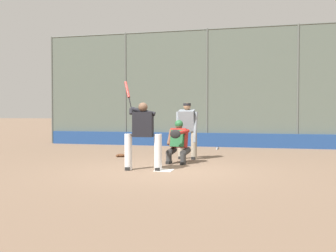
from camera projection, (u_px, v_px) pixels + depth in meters
The scene contains 10 objects.
ground_plane at pixel (164, 171), 9.54m from camera, with size 160.00×160.00×0.00m, color #7A604C.
home_plate_marker at pixel (164, 170), 9.54m from camera, with size 0.43×0.43×0.01m, color white.
backstop_fence at pixel (207, 86), 16.33m from camera, with size 14.48×0.08×4.89m.
padding_wall at pixel (207, 140), 16.31m from camera, with size 14.11×0.18×0.56m, color navy.
bleachers_beyond at pixel (250, 132), 18.42m from camera, with size 10.08×2.50×1.48m.
batter_at_plate at pixel (143, 133), 9.56m from camera, with size 1.08×0.58×2.21m.
catcher_behind_plate at pixel (178, 141), 10.86m from camera, with size 0.65×0.78×1.20m.
umpire_home at pixel (187, 129), 11.85m from camera, with size 0.69×0.43×1.70m.
spare_bat_near_backstop at pixel (217, 148), 15.21m from camera, with size 0.09×0.86×0.07m.
fielding_glove_on_dirt at pixel (120, 155), 12.46m from camera, with size 0.29×0.22×0.10m.
Camera 1 is at (-2.41, 9.19, 1.40)m, focal length 42.00 mm.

